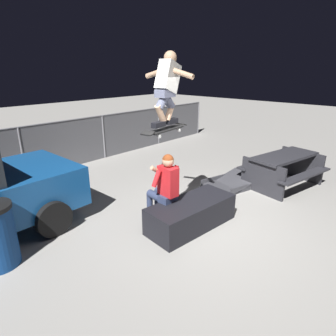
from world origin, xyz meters
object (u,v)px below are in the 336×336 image
object	(u,v)px
skateboard	(165,130)
picnic_table_back	(284,165)
skater_airborne	(167,85)
kicker_ramp	(231,184)
person_sitting_on_ledge	(164,186)
ledge_box_main	(191,214)

from	to	relation	value
skateboard	picnic_table_back	distance (m)	3.43
skater_airborne	picnic_table_back	size ratio (longest dim) A/B	0.58
picnic_table_back	kicker_ramp	bearing A→B (deg)	135.09
kicker_ramp	person_sitting_on_ledge	bearing A→B (deg)	179.69
ledge_box_main	skateboard	world-z (taller)	skateboard
kicker_ramp	picnic_table_back	distance (m)	1.28
ledge_box_main	skateboard	xyz separation A→B (m)	(-0.19, 0.43, 1.45)
person_sitting_on_ledge	kicker_ramp	bearing A→B (deg)	-0.31
skater_airborne	kicker_ramp	distance (m)	3.20
kicker_ramp	ledge_box_main	bearing A→B (deg)	-168.83
person_sitting_on_ledge	skateboard	distance (m)	0.97
ledge_box_main	skateboard	size ratio (longest dim) A/B	1.56
picnic_table_back	person_sitting_on_ledge	bearing A→B (deg)	164.75
person_sitting_on_ledge	skateboard	xyz separation A→B (m)	(0.05, 0.01, 0.96)
person_sitting_on_ledge	kicker_ramp	xyz separation A→B (m)	(2.30, -0.01, -0.67)
person_sitting_on_ledge	kicker_ramp	distance (m)	2.40
skater_airborne	picnic_table_back	bearing A→B (deg)	-16.02
ledge_box_main	skater_airborne	world-z (taller)	skater_airborne
person_sitting_on_ledge	skater_airborne	bearing A→B (deg)	8.97
ledge_box_main	picnic_table_back	distance (m)	2.95
skater_airborne	skateboard	bearing A→B (deg)	-172.40
ledge_box_main	skater_airborne	bearing A→B (deg)	107.39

